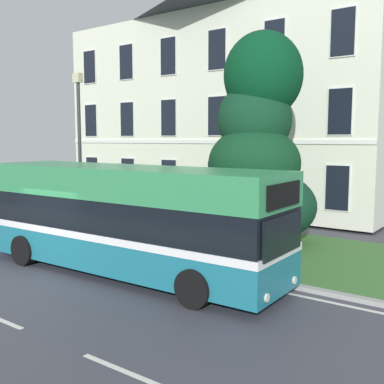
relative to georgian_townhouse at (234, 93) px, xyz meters
name	(u,v)px	position (x,y,z in m)	size (l,w,h in m)	color
ground_plane	(54,272)	(2.99, -15.44, -6.77)	(60.00, 56.00, 0.18)	#3F3F49
georgian_townhouse	(234,93)	(0.00, 0.00, 0.00)	(19.16, 8.69, 13.19)	silver
iron_verge_railing	(72,225)	(0.00, -12.33, -6.13)	(15.40, 0.04, 0.97)	black
evergreen_tree	(260,149)	(6.20, -8.35, -3.13)	(3.95, 4.07, 7.90)	#423328
single_decker_bus	(125,218)	(4.88, -14.27, -5.07)	(10.14, 2.86, 3.21)	#1C6E81
street_lamp_post	(80,144)	(-0.02, -11.80, -2.92)	(0.36, 0.24, 6.46)	#333338
litter_bin	(152,229)	(3.38, -11.35, -6.05)	(0.54, 0.54, 1.16)	black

